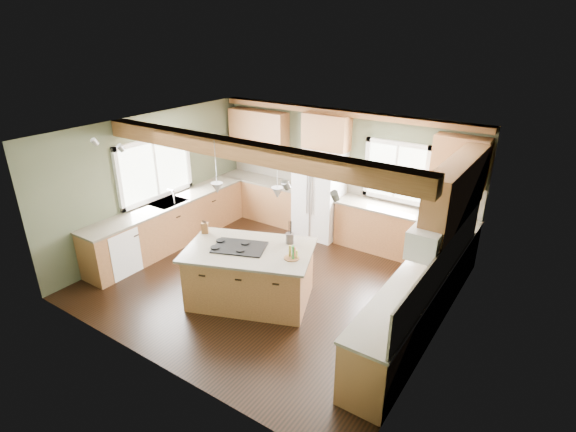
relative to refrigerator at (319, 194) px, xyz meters
The scene contains 37 objects.
floor 2.32m from the refrigerator, 81.95° to the right, with size 5.60×5.60×0.00m, color black.
ceiling 2.73m from the refrigerator, 81.95° to the right, with size 5.60×5.60×0.00m, color silver.
wall_back 0.63m from the refrigerator, 51.71° to the left, with size 5.60×5.60×0.00m, color #464E37.
wall_left 3.30m from the refrigerator, 139.70° to the right, with size 5.00×5.00×0.00m, color #464E37.
wall_right 3.78m from the refrigerator, 34.37° to the right, with size 5.00×5.00×0.00m, color #464E37.
ceiling_beam 3.17m from the refrigerator, 83.74° to the right, with size 5.55×0.26×0.26m, color #593419.
soffit_trim 1.69m from the refrigerator, 43.03° to the left, with size 5.55×0.20×0.10m, color #593419.
backsplash_back 0.57m from the refrigerator, 50.58° to the left, with size 5.58×0.03×0.58m, color brown.
backsplash_right 3.73m from the refrigerator, 33.86° to the right, with size 0.03×3.70×0.58m, color brown.
base_cab_back_left 1.56m from the refrigerator, behind, with size 2.02×0.60×0.88m, color brown.
counter_back_left 1.49m from the refrigerator, behind, with size 2.06×0.64×0.04m, color #4D4438.
base_cab_back_right 1.85m from the refrigerator, ahead, with size 2.62×0.60×0.88m, color brown.
counter_back_right 1.79m from the refrigerator, ahead, with size 2.66×0.64×0.04m, color #4D4438.
base_cab_left 3.06m from the refrigerator, 136.74° to the right, with size 0.60×3.70×0.88m, color brown.
counter_left 3.02m from the refrigerator, 136.74° to the right, with size 0.64×3.74×0.04m, color #4D4438.
base_cab_right 3.51m from the refrigerator, 36.47° to the right, with size 0.60×3.70×0.88m, color brown.
counter_right 3.48m from the refrigerator, 36.47° to the right, with size 0.64×3.74×0.04m, color #4D4438.
upper_cab_back_left 2.00m from the refrigerator, behind, with size 1.40×0.35×0.90m, color brown.
upper_cab_over_fridge 1.27m from the refrigerator, 90.00° to the left, with size 0.96×0.35×0.70m, color brown.
upper_cab_right 3.34m from the refrigerator, 22.64° to the right, with size 0.35×2.20×0.90m, color brown.
upper_cab_back_corner 2.81m from the refrigerator, ahead, with size 0.90×0.35×0.90m, color brown.
window_left 3.30m from the refrigerator, 140.15° to the right, with size 0.04×1.60×1.05m, color white.
window_back 1.63m from the refrigerator, 13.94° to the left, with size 1.10×0.04×1.00m, color white.
sink 3.02m from the refrigerator, 136.74° to the right, with size 0.50×0.65×0.03m, color #262628.
faucet 2.90m from the refrigerator, 134.30° to the right, with size 0.02×0.02×0.28m, color #B2B2B7.
dishwasher 4.05m from the refrigerator, 123.02° to the right, with size 0.60×0.60×0.84m, color white.
oven 4.40m from the refrigerator, 50.38° to the right, with size 0.60×0.72×0.84m, color white.
microwave 3.66m from the refrigerator, 37.00° to the right, with size 0.40×0.70×0.38m, color white.
pendant_left 3.06m from the refrigerator, 91.76° to the right, with size 0.18×0.18×0.16m, color #B2B2B7.
pendant_right 2.85m from the refrigerator, 73.42° to the right, with size 0.18×0.18×0.16m, color #B2B2B7.
refrigerator is the anchor object (origin of this frame).
island 2.79m from the refrigerator, 82.96° to the right, with size 1.83×1.12×0.88m, color brown.
island_top 2.75m from the refrigerator, 82.96° to the right, with size 1.96×1.24×0.04m, color #4D4438.
cooktop 2.80m from the refrigerator, 86.00° to the right, with size 0.79×0.53×0.02m, color black.
knife_block 2.77m from the refrigerator, 103.00° to the right, with size 0.11×0.08×0.18m, color brown.
utensil_crock 2.35m from the refrigerator, 71.25° to the right, with size 0.13×0.13×0.17m, color #372F2C.
bottle_tray 2.83m from the refrigerator, 68.12° to the right, with size 0.23×0.23×0.21m, color brown, non-canonical shape.
Camera 1 is at (3.98, -5.39, 4.13)m, focal length 28.00 mm.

